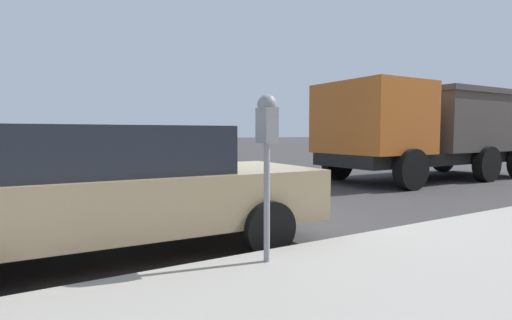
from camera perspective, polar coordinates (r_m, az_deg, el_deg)
The scene contains 4 objects.
ground_plane at distance 6.64m, azimuth -3.69°, elevation -8.54°, with size 220.00×220.00×0.00m, color #3D3A3A.
parking_meter at distance 3.84m, azimuth 1.56°, elevation 3.70°, with size 0.21×0.19×1.63m.
car_tan at distance 5.00m, azimuth -19.71°, elevation -3.60°, with size 2.24×4.92×1.51m.
dump_truck at distance 13.63m, azimuth 23.98°, elevation 4.29°, with size 2.97×7.56×2.79m.
Camera 1 is at (-5.78, 2.96, 1.42)m, focal length 28.00 mm.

